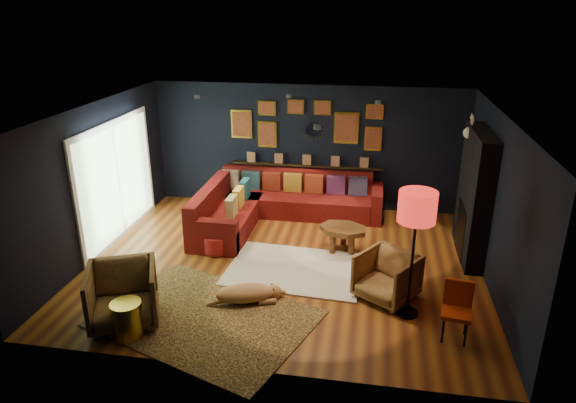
% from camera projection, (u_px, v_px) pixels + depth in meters
% --- Properties ---
extents(floor, '(6.50, 6.50, 0.00)m').
position_uv_depth(floor, '(285.00, 263.00, 8.71)').
color(floor, '#9B571B').
rests_on(floor, ground).
extents(room_walls, '(6.50, 6.50, 6.50)m').
position_uv_depth(room_walls, '(284.00, 174.00, 8.13)').
color(room_walls, black).
rests_on(room_walls, ground).
extents(sectional, '(3.41, 2.69, 0.86)m').
position_uv_depth(sectional, '(270.00, 205.00, 10.35)').
color(sectional, maroon).
rests_on(sectional, ground).
extents(ledge, '(3.20, 0.12, 0.04)m').
position_uv_depth(ledge, '(307.00, 166.00, 10.84)').
color(ledge, black).
rests_on(ledge, room_walls).
extents(gallery_wall, '(3.15, 0.04, 1.02)m').
position_uv_depth(gallery_wall, '(307.00, 124.00, 10.55)').
color(gallery_wall, yellow).
rests_on(gallery_wall, room_walls).
extents(sunburst_mirror, '(0.47, 0.16, 0.47)m').
position_uv_depth(sunburst_mirror, '(312.00, 129.00, 10.58)').
color(sunburst_mirror, silver).
rests_on(sunburst_mirror, room_walls).
extents(fireplace, '(0.31, 1.60, 2.20)m').
position_uv_depth(fireplace, '(473.00, 200.00, 8.68)').
color(fireplace, black).
rests_on(fireplace, ground).
extents(deer_head, '(0.50, 0.28, 0.45)m').
position_uv_depth(deer_head, '(479.00, 133.00, 8.76)').
color(deer_head, white).
rests_on(deer_head, fireplace).
extents(sliding_door, '(0.06, 2.80, 2.20)m').
position_uv_depth(sliding_door, '(117.00, 181.00, 9.37)').
color(sliding_door, white).
rests_on(sliding_door, ground).
extents(ceiling_spots, '(3.30, 2.50, 0.06)m').
position_uv_depth(ceiling_spots, '(293.00, 104.00, 8.52)').
color(ceiling_spots, black).
rests_on(ceiling_spots, room_walls).
extents(shag_rug, '(2.30, 1.74, 0.03)m').
position_uv_depth(shag_rug, '(295.00, 269.00, 8.49)').
color(shag_rug, white).
rests_on(shag_rug, ground).
extents(leopard_rug, '(3.37, 2.89, 0.02)m').
position_uv_depth(leopard_rug, '(206.00, 318.00, 7.18)').
color(leopard_rug, tan).
rests_on(leopard_rug, ground).
extents(coffee_table, '(1.01, 0.85, 0.43)m').
position_uv_depth(coffee_table, '(343.00, 232.00, 9.02)').
color(coffee_table, brown).
rests_on(coffee_table, shag_rug).
extents(pouf, '(0.46, 0.46, 0.30)m').
position_uv_depth(pouf, '(216.00, 243.00, 9.03)').
color(pouf, '#A61B1D').
rests_on(pouf, shag_rug).
extents(armchair_left, '(1.15, 1.12, 0.92)m').
position_uv_depth(armchair_left, '(123.00, 293.00, 6.95)').
color(armchair_left, tan).
rests_on(armchair_left, ground).
extents(armchair_right, '(1.04, 1.03, 0.79)m').
position_uv_depth(armchair_right, '(387.00, 275.00, 7.55)').
color(armchair_right, tan).
rests_on(armchair_right, ground).
extents(gold_stool, '(0.40, 0.40, 0.50)m').
position_uv_depth(gold_stool, '(127.00, 320.00, 6.72)').
color(gold_stool, yellow).
rests_on(gold_stool, ground).
extents(orange_chair, '(0.42, 0.42, 0.79)m').
position_uv_depth(orange_chair, '(457.00, 306.00, 6.66)').
color(orange_chair, black).
rests_on(orange_chair, ground).
extents(floor_lamp, '(0.51, 0.51, 1.85)m').
position_uv_depth(floor_lamp, '(417.00, 212.00, 6.73)').
color(floor_lamp, black).
rests_on(floor_lamp, ground).
extents(dog, '(1.31, 0.93, 0.37)m').
position_uv_depth(dog, '(245.00, 290.00, 7.51)').
color(dog, tan).
rests_on(dog, leopard_rug).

